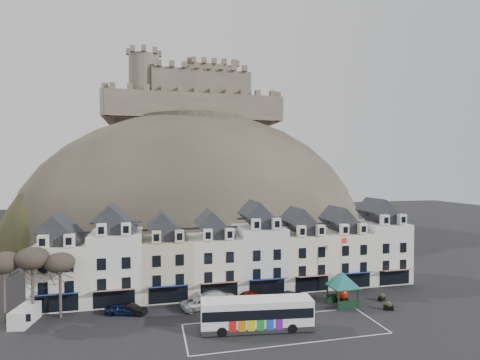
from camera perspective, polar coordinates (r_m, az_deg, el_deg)
name	(u,v)px	position (r m, az deg, el deg)	size (l,w,h in m)	color
ground	(271,335)	(43.42, 4.69, -22.53)	(300.00, 300.00, 0.00)	black
coach_bay_markings	(284,329)	(45.11, 6.75, -21.59)	(22.00, 7.50, 0.01)	silver
townhouse_terrace	(238,254)	(56.46, -0.31, -11.17)	(54.40, 9.35, 11.80)	white
castle_hill	(200,231)	(108.92, -6.14, -7.79)	(100.00, 76.00, 68.00)	#322D27
castle	(194,96)	(116.53, -7.02, 12.63)	(50.20, 22.20, 22.00)	brown
tree_left_far	(4,263)	(52.09, -32.32, -10.68)	(3.61, 3.61, 8.24)	#3C3026
tree_left_mid	(32,259)	(51.14, -29.09, -10.47)	(3.78, 3.78, 8.64)	#3C3026
tree_left_near	(60,263)	(50.57, -25.74, -11.36)	(3.43, 3.43, 7.84)	#3C3026
bus	(257,313)	(43.90, 2.57, -19.54)	(12.58, 4.36, 3.48)	#262628
bus_shelter	(343,280)	(52.14, 15.37, -14.44)	(6.92, 6.92, 4.40)	black
red_buoy	(342,295)	(54.11, 15.22, -16.51)	(1.70, 1.70, 1.96)	black
flagpole	(341,262)	(55.93, 15.20, -11.93)	(1.15, 0.44, 8.30)	silver
white_van	(25,315)	(52.02, -29.94, -17.43)	(2.50, 4.51, 1.95)	silver
planter_west	(388,306)	(53.30, 21.69, -17.37)	(1.24, 0.91, 1.12)	black
planter_east	(382,297)	(56.45, 20.79, -16.32)	(1.15, 0.90, 1.03)	black
car_navy	(121,309)	(50.59, -17.65, -18.22)	(1.57, 3.91, 1.33)	#0B1537
car_black	(131,309)	(50.22, -16.24, -18.41)	(1.32, 3.79, 1.25)	black
car_silver	(201,303)	(50.51, -5.97, -18.12)	(2.41, 5.14, 1.45)	#AFB2B7
car_white	(217,296)	(52.59, -3.47, -17.28)	(2.11, 5.19, 1.51)	white
car_maroon	(253,296)	(52.46, 1.92, -17.30)	(1.84, 4.58, 1.56)	#5B1005
car_charcoal	(292,296)	(53.59, 7.96, -17.10)	(1.29, 3.69, 1.22)	black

